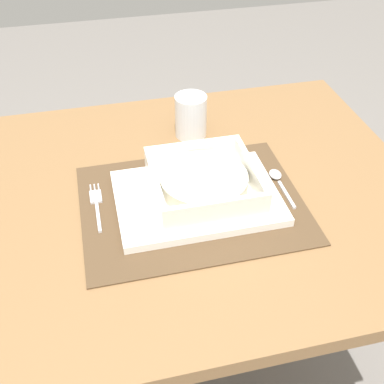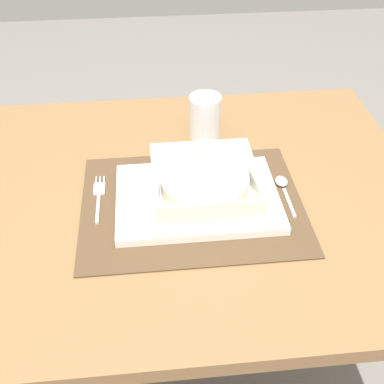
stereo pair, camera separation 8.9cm
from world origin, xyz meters
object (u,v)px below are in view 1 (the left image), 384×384
(bread_knife, at_px, (255,193))
(spoon, at_px, (278,180))
(dining_table, at_px, (175,231))
(porridge_bowl, at_px, (204,184))
(fork, at_px, (96,203))
(butter_knife, at_px, (269,193))
(drinking_glass, at_px, (191,118))

(bread_knife, bearing_deg, spoon, 21.74)
(dining_table, height_order, spoon, spoon)
(dining_table, distance_m, bread_knife, 0.19)
(porridge_bowl, bearing_deg, fork, 170.73)
(fork, distance_m, bread_knife, 0.30)
(butter_knife, distance_m, drinking_glass, 0.27)
(dining_table, relative_size, fork, 7.19)
(spoon, distance_m, drinking_glass, 0.25)
(spoon, xyz_separation_m, butter_knife, (-0.03, -0.03, -0.00))
(porridge_bowl, height_order, spoon, porridge_bowl)
(porridge_bowl, xyz_separation_m, spoon, (0.16, 0.02, -0.03))
(fork, bearing_deg, porridge_bowl, -5.57)
(spoon, xyz_separation_m, drinking_glass, (-0.13, 0.21, 0.04))
(porridge_bowl, distance_m, drinking_glass, 0.23)
(butter_knife, xyz_separation_m, drinking_glass, (-0.10, 0.24, 0.04))
(dining_table, height_order, porridge_bowl, porridge_bowl)
(spoon, relative_size, drinking_glass, 1.17)
(bread_knife, height_order, drinking_glass, drinking_glass)
(spoon, bearing_deg, drinking_glass, 124.76)
(fork, distance_m, butter_knife, 0.33)
(porridge_bowl, bearing_deg, butter_knife, -7.02)
(fork, bearing_deg, dining_table, 4.36)
(spoon, xyz_separation_m, bread_knife, (-0.06, -0.03, -0.00))
(spoon, bearing_deg, fork, -179.01)
(dining_table, xyz_separation_m, porridge_bowl, (0.05, -0.03, 0.14))
(porridge_bowl, distance_m, bread_knife, 0.11)
(porridge_bowl, distance_m, spoon, 0.16)
(fork, height_order, butter_knife, butter_knife)
(spoon, distance_m, bread_knife, 0.06)
(porridge_bowl, relative_size, spoon, 1.70)
(dining_table, distance_m, drinking_glass, 0.26)
(drinking_glass, bearing_deg, dining_table, -112.49)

